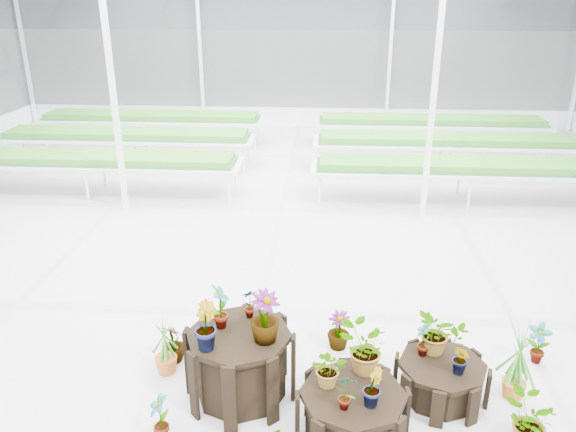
{
  "coord_description": "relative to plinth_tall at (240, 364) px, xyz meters",
  "views": [
    {
      "loc": [
        1.04,
        -6.48,
        4.2
      ],
      "look_at": [
        0.55,
        0.68,
        1.3
      ],
      "focal_mm": 35.0,
      "sensor_mm": 36.0,
      "label": 1
    }
  ],
  "objects": [
    {
      "name": "ground_plane",
      "position": [
        -0.17,
        1.45,
        -0.4
      ],
      "size": [
        24.0,
        24.0,
        0.0
      ],
      "primitive_type": "plane",
      "color": "gray",
      "rests_on": "ground"
    },
    {
      "name": "greenhouse_shell",
      "position": [
        -0.17,
        1.45,
        1.85
      ],
      "size": [
        18.0,
        24.0,
        4.5
      ],
      "primitive_type": null,
      "color": "white",
      "rests_on": "ground"
    },
    {
      "name": "steel_frame",
      "position": [
        -0.17,
        1.45,
        1.85
      ],
      "size": [
        18.0,
        24.0,
        4.5
      ],
      "primitive_type": null,
      "color": "silver",
      "rests_on": "ground"
    },
    {
      "name": "nursery_benches",
      "position": [
        -0.17,
        8.65,
        0.02
      ],
      "size": [
        16.0,
        7.0,
        0.84
      ],
      "primitive_type": null,
      "color": "silver",
      "rests_on": "ground"
    },
    {
      "name": "plinth_tall",
      "position": [
        0.0,
        0.0,
        0.0
      ],
      "size": [
        1.21,
        1.21,
        0.8
      ],
      "primitive_type": "cylinder",
      "rotation": [
        0.0,
        0.0,
        -0.04
      ],
      "color": "black",
      "rests_on": "ground"
    },
    {
      "name": "plinth_mid",
      "position": [
        1.2,
        -0.6,
        -0.11
      ],
      "size": [
        1.2,
        1.2,
        0.57
      ],
      "primitive_type": "cylinder",
      "rotation": [
        0.0,
        0.0,
        0.12
      ],
      "color": "black",
      "rests_on": "ground"
    },
    {
      "name": "plinth_low",
      "position": [
        2.2,
        0.1,
        -0.18
      ],
      "size": [
        1.19,
        1.19,
        0.44
      ],
      "primitive_type": "cylinder",
      "rotation": [
        0.0,
        0.0,
        -0.24
      ],
      "color": "black",
      "rests_on": "ground"
    },
    {
      "name": "nursery_plants",
      "position": [
        1.16,
        -0.18,
        0.1
      ],
      "size": [
        4.78,
        3.0,
        1.36
      ],
      "color": "#357923",
      "rests_on": "ground"
    }
  ]
}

